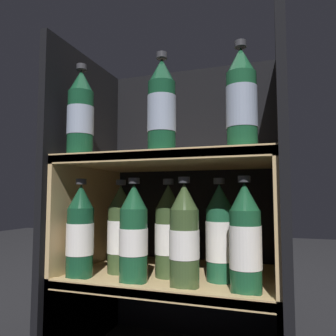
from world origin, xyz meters
TOP-DOWN VIEW (x-y plane):
  - fridge_back_wall at (0.00, 0.38)m, footprint 0.58×0.02m
  - fridge_side_left at (-0.28, 0.18)m, footprint 0.02×0.41m
  - fridge_side_right at (0.28, 0.18)m, footprint 0.02×0.41m
  - shelf_lower at (0.00, 0.17)m, footprint 0.54×0.37m
  - shelf_upper at (0.00, 0.18)m, footprint 0.54×0.37m
  - bottle_upper_front_0 at (-0.22, 0.05)m, footprint 0.07×0.07m
  - bottle_upper_front_1 at (0.01, 0.05)m, footprint 0.07×0.07m
  - bottle_upper_front_2 at (0.20, 0.05)m, footprint 0.07×0.07m
  - bottle_lower_front_0 at (-0.21, 0.05)m, footprint 0.07×0.07m
  - bottle_lower_front_1 at (-0.06, 0.05)m, footprint 0.07×0.07m
  - bottle_lower_front_2 at (0.06, 0.05)m, footprint 0.07×0.07m
  - bottle_lower_front_3 at (0.20, 0.05)m, footprint 0.07×0.07m
  - bottle_lower_back_0 at (-0.14, 0.13)m, footprint 0.07×0.07m
  - bottle_lower_back_1 at (0.00, 0.13)m, footprint 0.07×0.07m
  - bottle_lower_back_2 at (0.13, 0.13)m, footprint 0.07×0.07m

SIDE VIEW (x-z plane):
  - shelf_lower at x=0.00m, z-range 0.07..0.31m
  - bottle_lower_back_2 at x=0.13m, z-range 0.22..0.47m
  - bottle_lower_front_3 at x=0.20m, z-range 0.22..0.47m
  - bottle_lower_back_0 at x=-0.14m, z-range 0.22..0.47m
  - bottle_lower_front_0 at x=-0.21m, z-range 0.22..0.47m
  - bottle_lower_back_1 at x=0.00m, z-range 0.22..0.47m
  - bottle_lower_front_2 at x=0.06m, z-range 0.22..0.47m
  - bottle_lower_front_1 at x=-0.06m, z-range 0.22..0.47m
  - shelf_upper at x=0.00m, z-range 0.11..0.65m
  - fridge_back_wall at x=0.00m, z-range 0.00..0.86m
  - fridge_side_left at x=-0.28m, z-range 0.00..0.86m
  - fridge_side_right at x=0.28m, z-range 0.00..0.86m
  - bottle_upper_front_2 at x=0.20m, z-range 0.52..0.77m
  - bottle_upper_front_1 at x=0.01m, z-range 0.52..0.77m
  - bottle_upper_front_0 at x=-0.22m, z-range 0.52..0.77m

